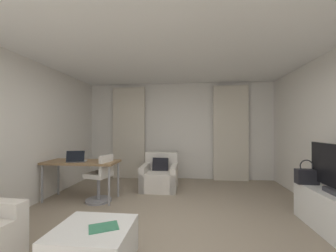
{
  "coord_description": "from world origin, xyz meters",
  "views": [
    {
      "loc": [
        0.3,
        -2.68,
        1.4
      ],
      "look_at": [
        -0.12,
        1.3,
        1.42
      ],
      "focal_mm": 22.14,
      "sensor_mm": 36.0,
      "label": 1
    }
  ],
  "objects": [
    {
      "name": "ground_plane",
      "position": [
        0.0,
        0.0,
        0.0
      ],
      "size": [
        12.0,
        12.0,
        0.0
      ],
      "primitive_type": "plane",
      "color": "gray"
    },
    {
      "name": "wall_window",
      "position": [
        0.0,
        3.03,
        1.3
      ],
      "size": [
        5.12,
        0.06,
        2.6
      ],
      "color": "silver",
      "rests_on": "ground"
    },
    {
      "name": "ceiling",
      "position": [
        0.0,
        0.0,
        2.63
      ],
      "size": [
        5.12,
        6.12,
        0.06
      ],
      "primitive_type": "cube",
      "color": "white",
      "rests_on": "wall_left"
    },
    {
      "name": "curtain_left_panel",
      "position": [
        -1.38,
        2.9,
        1.25
      ],
      "size": [
        0.9,
        0.06,
        2.5
      ],
      "color": "beige",
      "rests_on": "ground"
    },
    {
      "name": "curtain_right_panel",
      "position": [
        1.38,
        2.9,
        1.25
      ],
      "size": [
        0.9,
        0.06,
        2.5
      ],
      "color": "beige",
      "rests_on": "ground"
    },
    {
      "name": "armchair",
      "position": [
        -0.38,
        2.0,
        0.27
      ],
      "size": [
        0.78,
        0.8,
        0.79
      ],
      "color": "silver",
      "rests_on": "ground"
    },
    {
      "name": "desk",
      "position": [
        -1.77,
        1.13,
        0.68
      ],
      "size": [
        1.39,
        0.58,
        0.74
      ],
      "color": "olive",
      "rests_on": "ground"
    },
    {
      "name": "desk_chair",
      "position": [
        -1.37,
        1.06,
        0.39
      ],
      "size": [
        0.48,
        0.48,
        0.88
      ],
      "color": "gray",
      "rests_on": "ground"
    },
    {
      "name": "laptop",
      "position": [
        -1.82,
        1.02,
        0.79
      ],
      "size": [
        0.37,
        0.32,
        0.22
      ],
      "color": "#ADADB2",
      "rests_on": "desk"
    },
    {
      "name": "coffee_table",
      "position": [
        -0.67,
        -0.68,
        0.2
      ],
      "size": [
        0.75,
        0.69,
        0.4
      ],
      "color": "white",
      "rests_on": "ground"
    },
    {
      "name": "magazine_open",
      "position": [
        -0.55,
        -0.69,
        0.4
      ],
      "size": [
        0.34,
        0.31,
        0.01
      ],
      "color": "#387F5B",
      "rests_on": "coffee_table"
    },
    {
      "name": "handbag_primary",
      "position": [
        2.07,
        0.67,
        0.66
      ],
      "size": [
        0.3,
        0.14,
        0.37
      ],
      "color": "black",
      "rests_on": "tv_console"
    }
  ]
}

